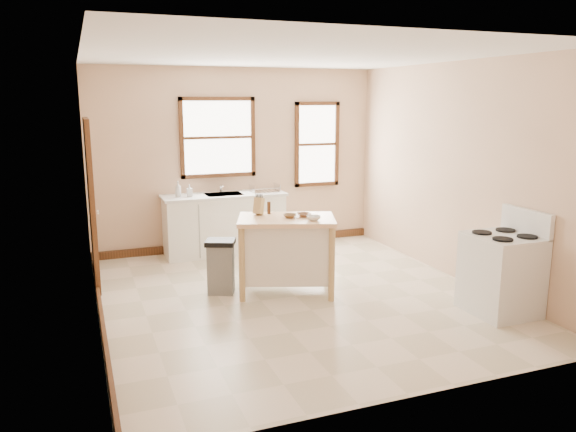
% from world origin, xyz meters
% --- Properties ---
extents(floor, '(5.00, 5.00, 0.00)m').
position_xyz_m(floor, '(0.00, 0.00, 0.00)').
color(floor, beige).
rests_on(floor, ground).
extents(ceiling, '(5.00, 5.00, 0.00)m').
position_xyz_m(ceiling, '(0.00, 0.00, 2.80)').
color(ceiling, white).
rests_on(ceiling, ground).
extents(wall_back, '(4.50, 0.04, 2.80)m').
position_xyz_m(wall_back, '(0.00, 2.50, 1.40)').
color(wall_back, beige).
rests_on(wall_back, ground).
extents(wall_left, '(0.04, 5.00, 2.80)m').
position_xyz_m(wall_left, '(-2.25, 0.00, 1.40)').
color(wall_left, beige).
rests_on(wall_left, ground).
extents(wall_right, '(0.04, 5.00, 2.80)m').
position_xyz_m(wall_right, '(2.25, 0.00, 1.40)').
color(wall_right, beige).
rests_on(wall_right, ground).
extents(window_main, '(1.17, 0.06, 1.22)m').
position_xyz_m(window_main, '(-0.30, 2.48, 1.75)').
color(window_main, '#3F2411').
rests_on(window_main, wall_back).
extents(window_side, '(0.77, 0.06, 1.37)m').
position_xyz_m(window_side, '(1.35, 2.48, 1.60)').
color(window_side, '#3F2411').
rests_on(window_side, wall_back).
extents(door_left, '(0.06, 0.90, 2.10)m').
position_xyz_m(door_left, '(-2.21, 1.30, 1.05)').
color(door_left, '#3F2411').
rests_on(door_left, ground).
extents(baseboard_back, '(4.50, 0.04, 0.12)m').
position_xyz_m(baseboard_back, '(0.00, 2.47, 0.06)').
color(baseboard_back, '#3F2411').
rests_on(baseboard_back, ground).
extents(baseboard_left, '(0.04, 5.00, 0.12)m').
position_xyz_m(baseboard_left, '(-2.22, 0.00, 0.06)').
color(baseboard_left, '#3F2411').
rests_on(baseboard_left, ground).
extents(sink_counter, '(1.86, 0.62, 0.92)m').
position_xyz_m(sink_counter, '(-0.30, 2.20, 0.46)').
color(sink_counter, white).
rests_on(sink_counter, ground).
extents(faucet, '(0.03, 0.03, 0.22)m').
position_xyz_m(faucet, '(-0.30, 2.38, 1.03)').
color(faucet, silver).
rests_on(faucet, sink_counter).
extents(soap_bottle_a, '(0.10, 0.10, 0.23)m').
position_xyz_m(soap_bottle_a, '(-0.99, 2.18, 1.03)').
color(soap_bottle_a, '#B2B2B2').
rests_on(soap_bottle_a, sink_counter).
extents(soap_bottle_b, '(0.09, 0.09, 0.18)m').
position_xyz_m(soap_bottle_b, '(-0.83, 2.16, 1.01)').
color(soap_bottle_b, '#B2B2B2').
rests_on(soap_bottle_b, sink_counter).
extents(dish_rack, '(0.50, 0.43, 0.11)m').
position_xyz_m(dish_rack, '(0.33, 2.15, 0.97)').
color(dish_rack, silver).
rests_on(dish_rack, sink_counter).
extents(kitchen_island, '(1.32, 1.07, 0.94)m').
position_xyz_m(kitchen_island, '(-0.05, 0.18, 0.47)').
color(kitchen_island, '#F3BC8F').
rests_on(kitchen_island, ground).
extents(knife_block, '(0.14, 0.14, 0.20)m').
position_xyz_m(knife_block, '(-0.31, 0.46, 1.04)').
color(knife_block, tan).
rests_on(knife_block, kitchen_island).
extents(pepper_grinder, '(0.05, 0.05, 0.15)m').
position_xyz_m(pepper_grinder, '(-0.17, 0.48, 1.01)').
color(pepper_grinder, '#3D2110').
rests_on(pepper_grinder, kitchen_island).
extents(bowl_a, '(0.22, 0.22, 0.04)m').
position_xyz_m(bowl_a, '(-0.01, 0.16, 0.96)').
color(bowl_a, brown).
rests_on(bowl_a, kitchen_island).
extents(bowl_b, '(0.19, 0.19, 0.04)m').
position_xyz_m(bowl_b, '(0.17, 0.16, 0.96)').
color(bowl_b, brown).
rests_on(bowl_b, kitchen_island).
extents(bowl_c, '(0.19, 0.19, 0.05)m').
position_xyz_m(bowl_c, '(0.19, -0.07, 0.96)').
color(bowl_c, white).
rests_on(bowl_c, kitchen_island).
extents(trash_bin, '(0.43, 0.40, 0.67)m').
position_xyz_m(trash_bin, '(-0.80, 0.44, 0.33)').
color(trash_bin, slate).
rests_on(trash_bin, ground).
extents(gas_stove, '(0.71, 0.72, 1.15)m').
position_xyz_m(gas_stove, '(1.92, -1.28, 0.57)').
color(gas_stove, silver).
rests_on(gas_stove, ground).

